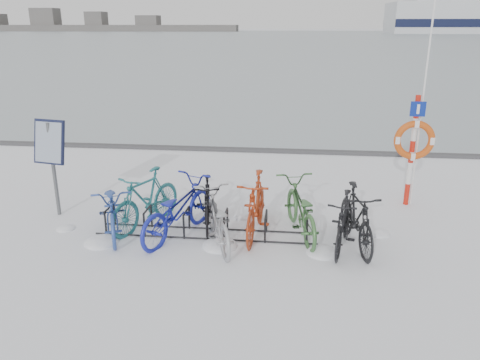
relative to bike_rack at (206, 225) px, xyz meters
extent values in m
plane|color=white|center=(0.00, 0.00, -0.18)|extent=(900.00, 900.00, 0.00)
cube|color=#939EA7|center=(0.00, 155.00, -0.17)|extent=(400.00, 298.00, 0.02)
cube|color=#3F3F42|center=(0.00, 5.90, -0.13)|extent=(400.00, 0.25, 0.10)
cylinder|color=black|center=(-1.80, -0.22, 0.04)|extent=(0.04, 0.04, 0.44)
cylinder|color=black|center=(-1.80, 0.22, 0.04)|extent=(0.04, 0.04, 0.44)
cylinder|color=black|center=(-1.80, 0.00, 0.26)|extent=(0.04, 0.44, 0.04)
cylinder|color=black|center=(-1.08, -0.22, 0.04)|extent=(0.04, 0.04, 0.44)
cylinder|color=black|center=(-1.08, 0.22, 0.04)|extent=(0.04, 0.04, 0.44)
cylinder|color=black|center=(-1.08, 0.00, 0.26)|extent=(0.04, 0.44, 0.04)
cylinder|color=black|center=(-0.36, -0.22, 0.04)|extent=(0.04, 0.04, 0.44)
cylinder|color=black|center=(-0.36, 0.22, 0.04)|extent=(0.04, 0.04, 0.44)
cylinder|color=black|center=(-0.36, 0.00, 0.26)|extent=(0.04, 0.44, 0.04)
cylinder|color=black|center=(0.36, -0.22, 0.04)|extent=(0.04, 0.04, 0.44)
cylinder|color=black|center=(0.36, 0.22, 0.04)|extent=(0.04, 0.04, 0.44)
cylinder|color=black|center=(0.36, 0.00, 0.26)|extent=(0.04, 0.44, 0.04)
cylinder|color=black|center=(1.08, -0.22, 0.04)|extent=(0.04, 0.04, 0.44)
cylinder|color=black|center=(1.08, 0.22, 0.04)|extent=(0.04, 0.04, 0.44)
cylinder|color=black|center=(1.08, 0.00, 0.26)|extent=(0.04, 0.44, 0.04)
cylinder|color=black|center=(1.80, -0.22, 0.04)|extent=(0.04, 0.04, 0.44)
cylinder|color=black|center=(1.80, 0.22, 0.04)|extent=(0.04, 0.04, 0.44)
cylinder|color=black|center=(1.80, 0.00, 0.26)|extent=(0.04, 0.44, 0.04)
cylinder|color=black|center=(0.00, -0.22, -0.16)|extent=(4.00, 0.03, 0.03)
cylinder|color=black|center=(0.00, 0.22, -0.16)|extent=(4.00, 0.03, 0.03)
cylinder|color=#595B5E|center=(-3.11, 0.61, 0.75)|extent=(0.07, 0.07, 1.87)
cube|color=black|center=(-3.11, 0.58, 1.32)|extent=(0.68, 0.36, 0.85)
cube|color=#8C99AD|center=(-3.11, 0.54, 1.32)|extent=(0.60, 0.28, 0.75)
cylinder|color=red|center=(3.95, 1.96, 0.05)|extent=(0.10, 0.10, 0.46)
cylinder|color=silver|center=(3.95, 1.96, 0.51)|extent=(0.10, 0.10, 0.46)
cylinder|color=red|center=(3.95, 1.96, 0.97)|extent=(0.10, 0.10, 0.46)
cylinder|color=silver|center=(3.95, 1.96, 1.44)|extent=(0.10, 0.10, 0.46)
cylinder|color=red|center=(3.95, 1.96, 1.90)|extent=(0.10, 0.10, 0.46)
torus|color=#C34A12|center=(3.95, 1.87, 1.24)|extent=(0.81, 0.14, 0.81)
cube|color=navy|center=(3.95, 1.88, 1.87)|extent=(0.29, 0.03, 0.29)
cylinder|color=silver|center=(4.05, 2.01, 1.92)|extent=(0.04, 0.04, 4.20)
cube|color=#4F4F4F|center=(-120.00, 260.00, 1.57)|extent=(180.00, 12.00, 3.50)
cube|color=#4F4F4F|center=(-150.00, 260.00, 5.32)|extent=(24.00, 10.00, 8.00)
cube|color=#4F4F4F|center=(-90.00, 260.00, 4.82)|extent=(20.00, 10.00, 6.00)
imported|color=#2B4796|center=(-1.70, -0.08, 0.31)|extent=(1.32, 1.99, 0.99)
imported|color=#21676E|center=(-1.18, 0.28, 0.38)|extent=(1.23, 1.91, 1.12)
imported|color=#19229F|center=(-0.50, -0.07, 0.36)|extent=(1.45, 2.16, 1.07)
imported|color=black|center=(-0.04, 0.39, 0.30)|extent=(0.69, 1.64, 0.96)
imported|color=#96989D|center=(0.25, -0.31, 0.30)|extent=(1.23, 1.93, 0.96)
imported|color=#A63415|center=(0.89, 0.15, 0.39)|extent=(0.68, 1.94, 1.15)
imported|color=#3A6836|center=(1.68, 0.23, 0.33)|extent=(1.13, 2.07, 1.03)
imported|color=black|center=(2.40, -0.23, 0.31)|extent=(0.81, 1.69, 0.98)
imported|color=black|center=(2.63, -0.12, 0.36)|extent=(0.82, 1.86, 1.08)
ellipsoid|color=white|center=(0.57, 0.84, -0.18)|extent=(0.32, 0.32, 0.11)
ellipsoid|color=white|center=(2.06, -0.51, -0.18)|extent=(0.54, 0.54, 0.19)
ellipsoid|color=white|center=(0.32, -0.44, -0.18)|extent=(0.62, 0.62, 0.22)
ellipsoid|color=white|center=(3.13, 0.37, -0.18)|extent=(0.42, 0.42, 0.15)
ellipsoid|color=white|center=(-2.65, -0.06, -0.18)|extent=(0.34, 0.34, 0.12)
ellipsoid|color=white|center=(-1.76, -0.55, -0.18)|extent=(0.60, 0.60, 0.21)
camera|label=1|loc=(1.47, -7.64, 3.45)|focal=35.00mm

